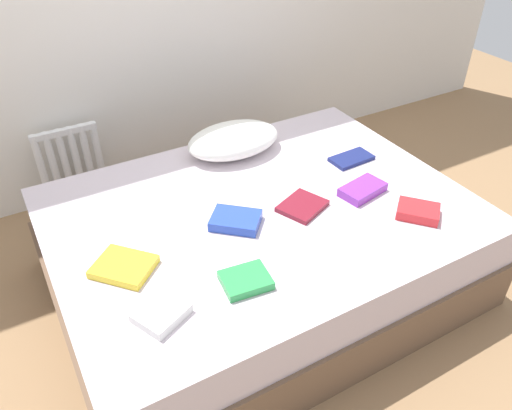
# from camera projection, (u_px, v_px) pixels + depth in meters

# --- Properties ---
(ground_plane) EXTENTS (8.00, 8.00, 0.00)m
(ground_plane) POSITION_uv_depth(u_px,v_px,m) (261.00, 282.00, 2.69)
(ground_plane) COLOR #93704C
(bed) EXTENTS (2.00, 1.50, 0.50)m
(bed) POSITION_uv_depth(u_px,v_px,m) (261.00, 247.00, 2.55)
(bed) COLOR brown
(bed) RESTS_ON ground
(radiator) EXTENTS (0.39, 0.04, 0.46)m
(radiator) POSITION_uv_depth(u_px,v_px,m) (71.00, 162.00, 3.09)
(radiator) COLOR white
(radiator) RESTS_ON ground
(pillow) EXTENTS (0.53, 0.35, 0.15)m
(pillow) POSITION_uv_depth(u_px,v_px,m) (233.00, 140.00, 2.78)
(pillow) COLOR white
(pillow) RESTS_ON bed
(textbook_blue) EXTENTS (0.27, 0.27, 0.05)m
(textbook_blue) POSITION_uv_depth(u_px,v_px,m) (236.00, 220.00, 2.28)
(textbook_blue) COLOR #2847B7
(textbook_blue) RESTS_ON bed
(textbook_green) EXTENTS (0.20, 0.17, 0.04)m
(textbook_green) POSITION_uv_depth(u_px,v_px,m) (246.00, 280.00, 1.97)
(textbook_green) COLOR green
(textbook_green) RESTS_ON bed
(textbook_red) EXTENTS (0.23, 0.24, 0.05)m
(textbook_red) POSITION_uv_depth(u_px,v_px,m) (418.00, 211.00, 2.33)
(textbook_red) COLOR red
(textbook_red) RESTS_ON bed
(textbook_navy) EXTENTS (0.24, 0.14, 0.02)m
(textbook_navy) POSITION_uv_depth(u_px,v_px,m) (351.00, 159.00, 2.74)
(textbook_navy) COLOR navy
(textbook_navy) RESTS_ON bed
(textbook_white) EXTENTS (0.23, 0.22, 0.04)m
(textbook_white) POSITION_uv_depth(u_px,v_px,m) (161.00, 313.00, 1.83)
(textbook_white) COLOR white
(textbook_white) RESTS_ON bed
(textbook_maroon) EXTENTS (0.26, 0.24, 0.02)m
(textbook_maroon) POSITION_uv_depth(u_px,v_px,m) (302.00, 206.00, 2.38)
(textbook_maroon) COLOR maroon
(textbook_maroon) RESTS_ON bed
(textbook_purple) EXTENTS (0.25, 0.18, 0.04)m
(textbook_purple) POSITION_uv_depth(u_px,v_px,m) (363.00, 190.00, 2.48)
(textbook_purple) COLOR purple
(textbook_purple) RESTS_ON bed
(textbook_yellow) EXTENTS (0.29, 0.30, 0.03)m
(textbook_yellow) POSITION_uv_depth(u_px,v_px,m) (124.00, 267.00, 2.04)
(textbook_yellow) COLOR yellow
(textbook_yellow) RESTS_ON bed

